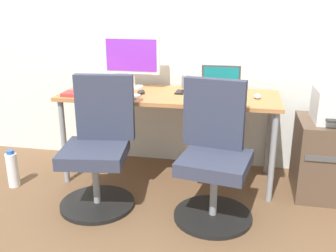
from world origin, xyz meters
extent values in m
plane|color=brown|center=(0.00, 0.00, 0.00)|extent=(5.28, 5.28, 0.00)
cube|color=silver|center=(0.00, 0.39, 1.30)|extent=(4.40, 0.04, 2.60)
cube|color=#B77542|center=(0.00, 0.00, 0.71)|extent=(1.73, 0.61, 0.03)
cylinder|color=gray|center=(-0.81, -0.26, 0.35)|extent=(0.04, 0.04, 0.70)
cylinder|color=gray|center=(0.81, -0.26, 0.35)|extent=(0.04, 0.04, 0.70)
cylinder|color=gray|center=(-0.81, 0.26, 0.35)|extent=(0.04, 0.04, 0.70)
cylinder|color=gray|center=(0.81, 0.26, 0.35)|extent=(0.04, 0.04, 0.70)
cylinder|color=black|center=(-0.42, -0.58, 0.01)|extent=(0.54, 0.54, 0.03)
cylinder|color=gray|center=(-0.42, -0.58, 0.20)|extent=(0.05, 0.05, 0.34)
cube|color=#33384C|center=(-0.42, -0.58, 0.41)|extent=(0.50, 0.50, 0.09)
cube|color=#33384C|center=(-0.40, -0.40, 0.70)|extent=(0.43, 0.13, 0.48)
cylinder|color=black|center=(0.42, -0.58, 0.01)|extent=(0.54, 0.54, 0.03)
cylinder|color=gray|center=(0.42, -0.58, 0.20)|extent=(0.05, 0.05, 0.34)
cube|color=#33384C|center=(0.42, -0.58, 0.41)|extent=(0.51, 0.51, 0.09)
cube|color=#33384C|center=(0.39, -0.40, 0.70)|extent=(0.43, 0.14, 0.48)
cube|color=brown|center=(1.28, -0.04, 0.29)|extent=(0.56, 0.49, 0.59)
cylinder|color=white|center=(-1.20, -0.42, 0.14)|extent=(0.09, 0.09, 0.28)
cylinder|color=#2D59B2|center=(-1.20, -0.42, 0.30)|extent=(0.06, 0.06, 0.03)
cylinder|color=silver|center=(-0.35, 0.17, 0.73)|extent=(0.18, 0.18, 0.01)
cylinder|color=silver|center=(-0.35, 0.17, 0.79)|extent=(0.04, 0.04, 0.11)
cube|color=silver|center=(-0.35, 0.17, 1.00)|extent=(0.48, 0.03, 0.31)
cube|color=purple|center=(-0.35, 0.15, 1.00)|extent=(0.43, 0.00, 0.26)
cube|color=#4C4C51|center=(0.40, 0.01, 0.73)|extent=(0.31, 0.22, 0.02)
cube|color=#4C4C51|center=(0.40, 0.15, 0.84)|extent=(0.31, 0.07, 0.20)
cube|color=teal|center=(0.40, 0.15, 0.85)|extent=(0.28, 0.05, 0.17)
cube|color=#B7B7B7|center=(-0.37, -0.18, 0.73)|extent=(0.34, 0.12, 0.02)
cube|color=#B7B7B7|center=(0.35, -0.23, 0.73)|extent=(0.34, 0.12, 0.02)
ellipsoid|color=silver|center=(0.69, -0.01, 0.74)|extent=(0.06, 0.10, 0.03)
ellipsoid|color=#2D2D2D|center=(-0.22, -0.04, 0.74)|extent=(0.06, 0.10, 0.03)
cylinder|color=blue|center=(-0.78, 0.09, 0.77)|extent=(0.08, 0.08, 0.09)
cylinder|color=slate|center=(0.09, 0.24, 0.78)|extent=(0.07, 0.07, 0.10)
cube|color=black|center=(0.08, 0.06, 0.73)|extent=(0.07, 0.14, 0.01)
cube|color=black|center=(0.18, -0.03, 0.73)|extent=(0.07, 0.14, 0.01)
cube|color=red|center=(-0.70, -0.19, 0.74)|extent=(0.21, 0.15, 0.03)
camera|label=1|loc=(0.57, -2.90, 1.43)|focal=40.68mm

